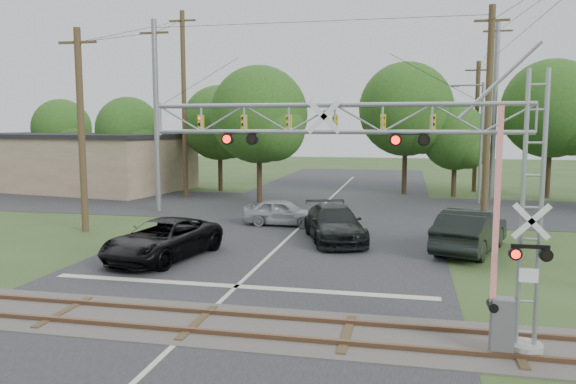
% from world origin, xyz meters
% --- Properties ---
extents(ground, '(160.00, 160.00, 0.00)m').
position_xyz_m(ground, '(0.00, 0.00, 0.00)').
color(ground, '#2F4520').
rests_on(ground, ground).
extents(road_main, '(14.00, 90.00, 0.02)m').
position_xyz_m(road_main, '(0.00, 10.00, 0.01)').
color(road_main, '#252527').
rests_on(road_main, ground).
extents(road_cross, '(90.00, 12.00, 0.02)m').
position_xyz_m(road_cross, '(0.00, 24.00, 0.01)').
color(road_cross, '#252527').
rests_on(road_cross, ground).
extents(railroad_track, '(90.00, 3.20, 0.17)m').
position_xyz_m(railroad_track, '(0.00, 2.00, 0.03)').
color(railroad_track, '#4C4842').
rests_on(railroad_track, ground).
extents(crossing_gantry, '(9.42, 0.84, 6.54)m').
position_xyz_m(crossing_gantry, '(5.39, 1.64, 4.03)').
color(crossing_gantry, gray).
rests_on(crossing_gantry, ground).
extents(traffic_signal_span, '(19.34, 0.36, 11.50)m').
position_xyz_m(traffic_signal_span, '(0.91, 20.00, 5.68)').
color(traffic_signal_span, gray).
rests_on(traffic_signal_span, ground).
extents(pickup_black, '(3.63, 6.04, 1.57)m').
position_xyz_m(pickup_black, '(-4.02, 8.64, 0.78)').
color(pickup_black, black).
rests_on(pickup_black, ground).
extents(car_dark, '(3.87, 6.00, 1.62)m').
position_xyz_m(car_dark, '(2.18, 13.48, 0.81)').
color(car_dark, black).
rests_on(car_dark, ground).
extents(sedan_silver, '(4.12, 1.71, 1.39)m').
position_xyz_m(sedan_silver, '(-1.03, 16.93, 0.70)').
color(sedan_silver, '#9B9EA3').
rests_on(sedan_silver, ground).
extents(suv_dark, '(3.64, 5.82, 1.81)m').
position_xyz_m(suv_dark, '(8.03, 12.52, 0.91)').
color(suv_dark, black).
rests_on(suv_dark, ground).
extents(commercial_building, '(20.92, 13.07, 4.57)m').
position_xyz_m(commercial_building, '(-22.24, 30.14, 2.29)').
color(commercial_building, '#87705A').
rests_on(commercial_building, ground).
extents(streetlight, '(2.15, 0.22, 8.06)m').
position_xyz_m(streetlight, '(9.95, 27.57, 4.51)').
color(streetlight, gray).
rests_on(streetlight, ground).
extents(utility_poles, '(25.16, 28.45, 13.37)m').
position_xyz_m(utility_poles, '(2.75, 22.72, 6.01)').
color(utility_poles, '#44321F').
rests_on(utility_poles, ground).
extents(treeline, '(55.66, 19.27, 9.99)m').
position_xyz_m(treeline, '(0.80, 30.21, 5.71)').
color(treeline, '#39291A').
rests_on(treeline, ground).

